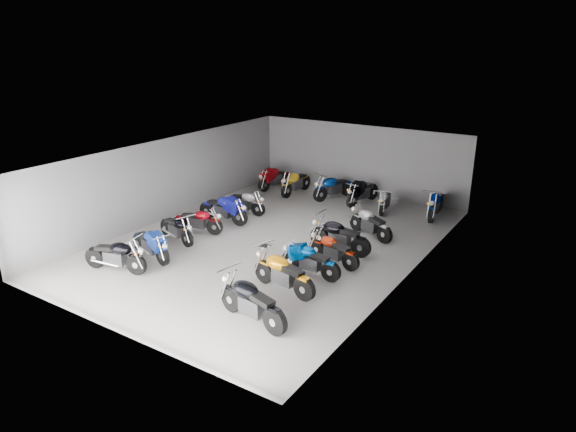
{
  "coord_description": "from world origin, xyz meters",
  "views": [
    {
      "loc": [
        9.64,
        -13.97,
        6.94
      ],
      "look_at": [
        0.49,
        0.21,
        1.0
      ],
      "focal_mm": 32.0,
      "sensor_mm": 36.0,
      "label": 1
    }
  ],
  "objects_px": {
    "motorcycle_left_f": "(245,202)",
    "drain_grate": "(265,246)",
    "motorcycle_left_a": "(116,256)",
    "motorcycle_right_e": "(339,236)",
    "motorcycle_right_a": "(251,302)",
    "motorcycle_right_b": "(283,273)",
    "motorcycle_left_c": "(177,228)",
    "motorcycle_back_f": "(436,204)",
    "motorcycle_right_d": "(333,250)",
    "motorcycle_back_d": "(362,192)",
    "motorcycle_left_e": "(224,209)",
    "motorcycle_right_f": "(370,223)",
    "motorcycle_back_e": "(385,201)",
    "motorcycle_back_b": "(296,182)",
    "motorcycle_back_c": "(333,187)",
    "motorcycle_left_b": "(151,244)",
    "motorcycle_back_a": "(275,178)",
    "motorcycle_right_c": "(310,261)",
    "motorcycle_left_d": "(198,221)"
  },
  "relations": [
    {
      "from": "motorcycle_left_c",
      "to": "motorcycle_right_a",
      "type": "bearing_deg",
      "value": 76.48
    },
    {
      "from": "motorcycle_right_a",
      "to": "motorcycle_back_c",
      "type": "xyz_separation_m",
      "value": [
        -3.22,
        10.46,
        -0.02
      ]
    },
    {
      "from": "motorcycle_right_a",
      "to": "drain_grate",
      "type": "bearing_deg",
      "value": 42.3
    },
    {
      "from": "motorcycle_left_a",
      "to": "motorcycle_right_e",
      "type": "bearing_deg",
      "value": 122.04
    },
    {
      "from": "motorcycle_right_b",
      "to": "motorcycle_right_f",
      "type": "xyz_separation_m",
      "value": [
        0.32,
        5.26,
        -0.03
      ]
    },
    {
      "from": "motorcycle_left_b",
      "to": "motorcycle_back_e",
      "type": "bearing_deg",
      "value": 166.19
    },
    {
      "from": "motorcycle_left_e",
      "to": "motorcycle_left_f",
      "type": "distance_m",
      "value": 1.31
    },
    {
      "from": "motorcycle_left_f",
      "to": "motorcycle_right_e",
      "type": "relative_size",
      "value": 0.87
    },
    {
      "from": "motorcycle_right_c",
      "to": "motorcycle_right_f",
      "type": "distance_m",
      "value": 3.99
    },
    {
      "from": "motorcycle_left_e",
      "to": "motorcycle_back_e",
      "type": "distance_m",
      "value": 6.69
    },
    {
      "from": "motorcycle_right_a",
      "to": "motorcycle_right_e",
      "type": "xyz_separation_m",
      "value": [
        -0.24,
        5.27,
        -0.02
      ]
    },
    {
      "from": "motorcycle_right_b",
      "to": "motorcycle_back_f",
      "type": "height_order",
      "value": "motorcycle_back_f"
    },
    {
      "from": "motorcycle_back_f",
      "to": "motorcycle_right_c",
      "type": "bearing_deg",
      "value": 71.25
    },
    {
      "from": "motorcycle_left_e",
      "to": "motorcycle_right_f",
      "type": "bearing_deg",
      "value": 105.99
    },
    {
      "from": "motorcycle_right_c",
      "to": "motorcycle_right_f",
      "type": "bearing_deg",
      "value": -1.56
    },
    {
      "from": "motorcycle_left_e",
      "to": "motorcycle_back_e",
      "type": "xyz_separation_m",
      "value": [
        4.79,
        4.67,
        -0.08
      ]
    },
    {
      "from": "motorcycle_right_a",
      "to": "motorcycle_right_c",
      "type": "bearing_deg",
      "value": 13.44
    },
    {
      "from": "motorcycle_right_a",
      "to": "motorcycle_left_c",
      "type": "bearing_deg",
      "value": 72.81
    },
    {
      "from": "motorcycle_back_e",
      "to": "motorcycle_left_c",
      "type": "bearing_deg",
      "value": 43.0
    },
    {
      "from": "motorcycle_right_b",
      "to": "motorcycle_right_c",
      "type": "relative_size",
      "value": 1.1
    },
    {
      "from": "motorcycle_back_f",
      "to": "motorcycle_right_d",
      "type": "bearing_deg",
      "value": 70.83
    },
    {
      "from": "motorcycle_left_b",
      "to": "motorcycle_back_d",
      "type": "height_order",
      "value": "motorcycle_back_d"
    },
    {
      "from": "motorcycle_back_b",
      "to": "motorcycle_right_a",
      "type": "bearing_deg",
      "value": 116.66
    },
    {
      "from": "motorcycle_right_b",
      "to": "motorcycle_right_f",
      "type": "height_order",
      "value": "motorcycle_right_b"
    },
    {
      "from": "motorcycle_right_b",
      "to": "motorcycle_back_b",
      "type": "height_order",
      "value": "motorcycle_back_b"
    },
    {
      "from": "motorcycle_right_e",
      "to": "motorcycle_right_d",
      "type": "bearing_deg",
      "value": -161.6
    },
    {
      "from": "motorcycle_right_e",
      "to": "motorcycle_left_d",
      "type": "bearing_deg",
      "value": 105.72
    },
    {
      "from": "motorcycle_right_e",
      "to": "motorcycle_right_b",
      "type": "bearing_deg",
      "value": -178.6
    },
    {
      "from": "motorcycle_right_b",
      "to": "motorcycle_left_c",
      "type": "bearing_deg",
      "value": 88.88
    },
    {
      "from": "drain_grate",
      "to": "motorcycle_left_b",
      "type": "height_order",
      "value": "motorcycle_left_b"
    },
    {
      "from": "motorcycle_left_f",
      "to": "motorcycle_right_a",
      "type": "bearing_deg",
      "value": 36.73
    },
    {
      "from": "drain_grate",
      "to": "motorcycle_right_d",
      "type": "relative_size",
      "value": 0.16
    },
    {
      "from": "motorcycle_right_f",
      "to": "motorcycle_back_e",
      "type": "bearing_deg",
      "value": 35.61
    },
    {
      "from": "motorcycle_left_e",
      "to": "motorcycle_back_e",
      "type": "height_order",
      "value": "motorcycle_left_e"
    },
    {
      "from": "drain_grate",
      "to": "motorcycle_left_a",
      "type": "xyz_separation_m",
      "value": [
        -2.72,
        -4.15,
        0.52
      ]
    },
    {
      "from": "motorcycle_left_c",
      "to": "motorcycle_left_e",
      "type": "bearing_deg",
      "value": -168.23
    },
    {
      "from": "motorcycle_right_c",
      "to": "motorcycle_back_d",
      "type": "relative_size",
      "value": 0.91
    },
    {
      "from": "motorcycle_back_d",
      "to": "motorcycle_back_e",
      "type": "xyz_separation_m",
      "value": [
        1.24,
        -0.42,
        -0.08
      ]
    },
    {
      "from": "motorcycle_right_a",
      "to": "motorcycle_back_d",
      "type": "height_order",
      "value": "motorcycle_right_a"
    },
    {
      "from": "motorcycle_left_e",
      "to": "motorcycle_left_f",
      "type": "relative_size",
      "value": 1.14
    },
    {
      "from": "motorcycle_left_e",
      "to": "motorcycle_left_f",
      "type": "xyz_separation_m",
      "value": [
        0.03,
        1.31,
        -0.07
      ]
    },
    {
      "from": "motorcycle_right_e",
      "to": "motorcycle_back_e",
      "type": "bearing_deg",
      "value": 5.99
    },
    {
      "from": "motorcycle_right_c",
      "to": "motorcycle_back_f",
      "type": "relative_size",
      "value": 0.88
    },
    {
      "from": "motorcycle_back_b",
      "to": "motorcycle_left_e",
      "type": "bearing_deg",
      "value": 86.34
    },
    {
      "from": "motorcycle_left_c",
      "to": "motorcycle_right_e",
      "type": "bearing_deg",
      "value": 128.46
    },
    {
      "from": "motorcycle_left_f",
      "to": "drain_grate",
      "type": "bearing_deg",
      "value": 46.7
    },
    {
      "from": "motorcycle_left_a",
      "to": "motorcycle_back_c",
      "type": "height_order",
      "value": "motorcycle_back_c"
    },
    {
      "from": "motorcycle_back_a",
      "to": "motorcycle_back_f",
      "type": "distance_m",
      "value": 7.76
    },
    {
      "from": "motorcycle_left_a",
      "to": "motorcycle_back_c",
      "type": "bearing_deg",
      "value": 155.24
    },
    {
      "from": "motorcycle_right_e",
      "to": "motorcycle_back_e",
      "type": "distance_m",
      "value": 4.82
    }
  ]
}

